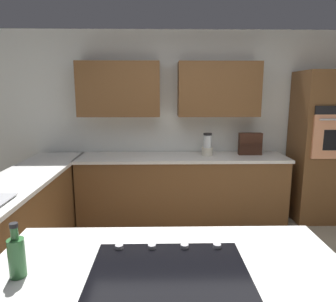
% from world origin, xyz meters
% --- Properties ---
extents(ground_plane, '(14.00, 14.00, 0.00)m').
position_xyz_m(ground_plane, '(0.00, 0.00, 0.00)').
color(ground_plane, '#9E937F').
extents(wall_back, '(6.00, 0.44, 2.60)m').
position_xyz_m(wall_back, '(0.07, -2.04, 1.43)').
color(wall_back, silver).
rests_on(wall_back, ground).
extents(lower_cabinets_back, '(2.80, 0.60, 0.86)m').
position_xyz_m(lower_cabinets_back, '(0.10, -1.72, 0.43)').
color(lower_cabinets_back, brown).
rests_on(lower_cabinets_back, ground).
extents(countertop_back, '(2.84, 0.64, 0.04)m').
position_xyz_m(countertop_back, '(0.10, -1.72, 0.88)').
color(countertop_back, silver).
rests_on(countertop_back, lower_cabinets_back).
extents(lower_cabinets_side, '(0.60, 2.90, 0.86)m').
position_xyz_m(lower_cabinets_side, '(1.82, -0.55, 0.43)').
color(lower_cabinets_side, brown).
rests_on(lower_cabinets_side, ground).
extents(countertop_side, '(0.64, 2.94, 0.04)m').
position_xyz_m(countertop_side, '(1.82, -0.55, 0.88)').
color(countertop_side, silver).
rests_on(countertop_side, lower_cabinets_side).
extents(island_top, '(1.81, 1.06, 0.04)m').
position_xyz_m(island_top, '(0.34, 1.03, 0.88)').
color(island_top, silver).
rests_on(island_top, island_base).
extents(wall_oven, '(0.80, 0.66, 2.03)m').
position_xyz_m(wall_oven, '(-1.85, -1.72, 1.02)').
color(wall_oven, brown).
rests_on(wall_oven, ground).
extents(cooktop, '(0.76, 0.56, 0.03)m').
position_xyz_m(cooktop, '(0.34, 1.03, 0.91)').
color(cooktop, black).
rests_on(cooktop, island_top).
extents(blender, '(0.15, 0.15, 0.31)m').
position_xyz_m(blender, '(-0.25, -1.76, 1.03)').
color(blender, beige).
rests_on(blender, countertop_back).
extents(spice_rack, '(0.31, 0.11, 0.30)m').
position_xyz_m(spice_rack, '(-0.85, -1.80, 1.05)').
color(spice_rack, '#381E14').
rests_on(spice_rack, countertop_back).
extents(oil_bottle, '(0.08, 0.08, 0.27)m').
position_xyz_m(oil_bottle, '(1.06, 1.03, 1.01)').
color(oil_bottle, '#336B38').
rests_on(oil_bottle, island_top).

